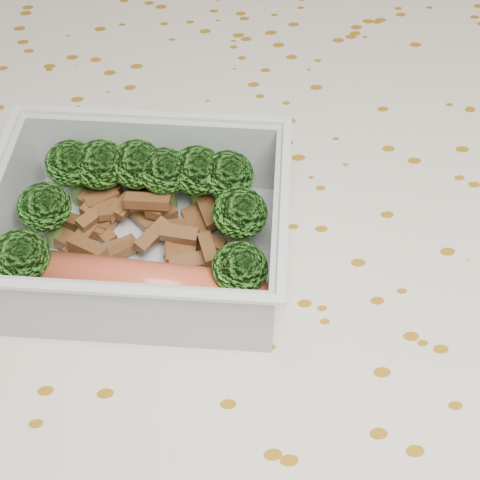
{
  "coord_description": "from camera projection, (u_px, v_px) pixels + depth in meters",
  "views": [
    {
      "loc": [
        -0.02,
        -0.24,
        1.09
      ],
      "look_at": [
        0.01,
        -0.0,
        0.78
      ],
      "focal_mm": 50.0,
      "sensor_mm": 36.0,
      "label": 1
    }
  ],
  "objects": [
    {
      "name": "tablecloth",
      "position": [
        229.0,
        297.0,
        0.45
      ],
      "size": [
        1.46,
        0.96,
        0.19
      ],
      "color": "beige",
      "rests_on": "dining_table"
    },
    {
      "name": "lunch_container",
      "position": [
        142.0,
        236.0,
        0.4
      ],
      "size": [
        0.19,
        0.16,
        0.06
      ],
      "color": "silver",
      "rests_on": "tablecloth"
    },
    {
      "name": "sausage",
      "position": [
        139.0,
        284.0,
        0.38
      ],
      "size": [
        0.15,
        0.06,
        0.03
      ],
      "color": "#C94E31",
      "rests_on": "lunch_container"
    },
    {
      "name": "broccoli_florets",
      "position": [
        144.0,
        195.0,
        0.4
      ],
      "size": [
        0.16,
        0.12,
        0.05
      ],
      "color": "#608C3F",
      "rests_on": "lunch_container"
    },
    {
      "name": "dining_table",
      "position": [
        230.0,
        335.0,
        0.49
      ],
      "size": [
        1.4,
        0.9,
        0.75
      ],
      "color": "brown",
      "rests_on": "ground"
    },
    {
      "name": "meat_pile",
      "position": [
        135.0,
        223.0,
        0.42
      ],
      "size": [
        0.11,
        0.08,
        0.03
      ],
      "color": "brown",
      "rests_on": "lunch_container"
    }
  ]
}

